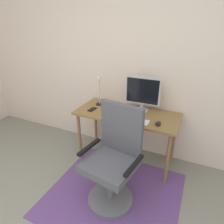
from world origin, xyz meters
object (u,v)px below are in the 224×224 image
Objects in this scene: desk_lamp at (99,86)px; office_chair at (114,163)px; cell_phone at (92,109)px; computer_mouse at (158,124)px; monitor at (143,92)px; desk at (127,119)px; keyboard at (131,120)px; coffee_cup at (108,113)px.

desk_lamp reaches higher than office_chair.
computer_mouse is at bearing -1.32° from cell_phone.
monitor is 3.28× the size of cell_phone.
desk is 0.24m from keyboard.
office_chair is (-0.03, -0.85, -0.52)m from monitor.
keyboard reaches higher than desk.
computer_mouse reaches higher than keyboard.
monitor is 0.42× the size of office_chair.
monitor is at bearing 96.77° from office_chair.
monitor reaches higher than coffee_cup.
desk is at bearing 123.60° from keyboard.
keyboard reaches higher than cell_phone.
desk is at bearing -13.40° from desk_lamp.
monitor is at bearing 47.19° from coffee_cup.
desk is at bearing 48.39° from coffee_cup.
monitor is 0.61m from desk_lamp.
computer_mouse is (0.29, -0.31, -0.24)m from monitor.
cell_phone is (-0.62, -0.25, -0.26)m from monitor.
computer_mouse is (0.44, -0.16, 0.10)m from desk.
monitor is 0.52m from coffee_cup.
desk_lamp is (-0.58, 0.29, 0.26)m from keyboard.
coffee_cup is 0.31m from cell_phone.
office_chair reaches higher than computer_mouse.
coffee_cup is at bearing -131.61° from desk.
desk is 0.59m from desk_lamp.
cell_phone is at bearing 143.09° from office_chair.
cell_phone is at bearing 176.31° from computer_mouse.
desk is at bearing -134.30° from monitor.
office_chair is (0.00, -0.51, -0.27)m from keyboard.
keyboard is at bearing 2.80° from coffee_cup.
computer_mouse is at bearing 3.79° from coffee_cup.
coffee_cup is at bearing -47.49° from desk_lamp.
keyboard is 4.31× the size of coffee_cup.
keyboard is 0.30m from coffee_cup.
desk is 0.48m from computer_mouse.
desk_lamp is at bearing -175.79° from monitor.
desk_lamp reaches higher than cell_phone.
cell_phone is 0.34m from desk_lamp.
office_chair reaches higher than coffee_cup.
office_chair is (0.30, -0.50, -0.31)m from coffee_cup.
coffee_cup is at bearing -16.53° from cell_phone.
computer_mouse is 0.97m from desk_lamp.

